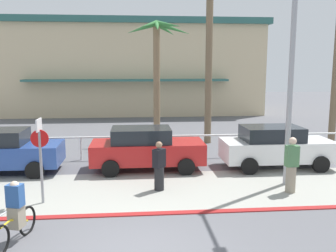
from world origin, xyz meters
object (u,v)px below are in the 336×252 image
car_blue_1 (1,151)px  cyclist_yellow_0 (15,214)px  pedestrian_0 (291,167)px  car_red_2 (146,148)px  car_white_3 (276,146)px  palm_tree_1 (157,50)px  stop_sign_bike_lane (40,149)px  streetlight_curb (295,60)px  palm_tree_2 (210,13)px  pedestrian_1 (159,168)px

car_blue_1 → cyclist_yellow_0: size_ratio=2.48×
pedestrian_0 → cyclist_yellow_0: bearing=-160.6°
car_red_2 → car_white_3: same height
palm_tree_1 → car_blue_1: size_ratio=1.47×
car_red_2 → cyclist_yellow_0: bearing=-118.7°
stop_sign_bike_lane → car_blue_1: bearing=124.5°
stop_sign_bike_lane → car_white_3: bearing=21.0°
car_white_3 → cyclist_yellow_0: bearing=-145.7°
palm_tree_1 → car_blue_1: 9.52m
streetlight_curb → palm_tree_2: size_ratio=0.82×
stop_sign_bike_lane → streetlight_curb: 8.42m
palm_tree_2 → car_blue_1: (-8.99, -4.88, -5.87)m
car_blue_1 → pedestrian_0: size_ratio=2.40×
stop_sign_bike_lane → pedestrian_0: stop_sign_bike_lane is taller
car_red_2 → car_white_3: 5.21m
car_white_3 → pedestrian_0: bearing=-102.1°
pedestrian_1 → pedestrian_0: bearing=-7.9°
palm_tree_2 → pedestrian_1: bearing=-112.6°
cyclist_yellow_0 → pedestrian_0: bearing=19.4°
car_blue_1 → pedestrian_1: car_blue_1 is taller
car_white_3 → streetlight_curb: bearing=-100.6°
pedestrian_1 → palm_tree_1: bearing=86.7°
streetlight_curb → palm_tree_1: 9.26m
stop_sign_bike_lane → palm_tree_1: (4.02, 9.20, 3.27)m
car_blue_1 → car_white_3: (10.76, -0.18, 0.00)m
palm_tree_2 → car_white_3: (1.77, -5.06, -5.87)m
cyclist_yellow_0 → pedestrian_1: pedestrian_1 is taller
stop_sign_bike_lane → palm_tree_1: palm_tree_1 is taller
streetlight_curb → cyclist_yellow_0: bearing=-157.2°
car_blue_1 → car_white_3: bearing=-0.9°
car_blue_1 → car_white_3: same height
streetlight_curb → car_red_2: bearing=152.2°
streetlight_curb → car_red_2: (-4.76, 2.51, -3.41)m
stop_sign_bike_lane → streetlight_curb: bearing=6.1°
stop_sign_bike_lane → palm_tree_1: 10.56m
palm_tree_1 → pedestrian_1: palm_tree_1 is taller
streetlight_curb → car_white_3: 4.18m
stop_sign_bike_lane → car_white_3: stop_sign_bike_lane is taller
car_blue_1 → cyclist_yellow_0: bearing=-68.3°
palm_tree_1 → car_white_3: palm_tree_1 is taller
palm_tree_1 → streetlight_curb: bearing=-64.7°
cyclist_yellow_0 → palm_tree_2: bearing=58.4°
streetlight_curb → cyclist_yellow_0: size_ratio=4.23×
pedestrian_1 → streetlight_curb: bearing=0.2°
car_blue_1 → cyclist_yellow_0: (2.35, -5.91, -0.18)m
stop_sign_bike_lane → pedestrian_0: (7.77, 0.25, -0.82)m
pedestrian_1 → cyclist_yellow_0: bearing=-136.8°
streetlight_curb → car_blue_1: 11.16m
pedestrian_0 → car_white_3: bearing=77.9°
palm_tree_2 → pedestrian_0: palm_tree_2 is taller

